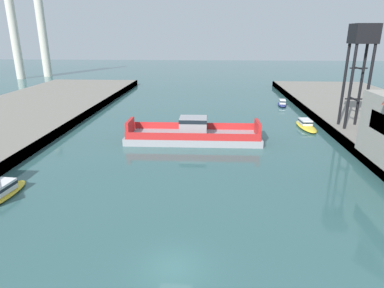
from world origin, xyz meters
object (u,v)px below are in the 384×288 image
at_px(chain_ferry, 193,134).
at_px(crane_tower, 362,46).
at_px(smokestack_distant_b, 42,29).
at_px(moored_boat_mid_left, 306,125).
at_px(smokestack_distant_a, 13,29).
at_px(moored_boat_near_left, 282,103).

xyz_separation_m(chain_ferry, crane_tower, (25.61, 4.79, 13.10)).
distance_m(chain_ferry, smokestack_distant_b, 103.43).
xyz_separation_m(moored_boat_mid_left, smokestack_distant_a, (-88.89, 63.90, 17.22)).
height_order(moored_boat_near_left, smokestack_distant_a, smokestack_distant_a).
bearing_deg(moored_boat_mid_left, smokestack_distant_a, 144.29).
bearing_deg(smokestack_distant_b, crane_tower, -40.74).
relative_size(moored_boat_near_left, smokestack_distant_a, 0.19).
bearing_deg(moored_boat_near_left, smokestack_distant_a, 153.25).
height_order(chain_ferry, crane_tower, crane_tower).
relative_size(chain_ferry, moored_boat_mid_left, 2.48).
height_order(chain_ferry, smokestack_distant_b, smokestack_distant_b).
bearing_deg(smokestack_distant_b, moored_boat_mid_left, -41.09).
distance_m(chain_ferry, moored_boat_near_left, 34.24).
distance_m(smokestack_distant_a, smokestack_distant_b, 10.26).
height_order(moored_boat_near_left, moored_boat_mid_left, moored_boat_near_left).
bearing_deg(moored_boat_mid_left, smokestack_distant_b, 138.91).
relative_size(chain_ferry, crane_tower, 1.31).
bearing_deg(chain_ferry, moored_boat_near_left, 55.61).
xyz_separation_m(chain_ferry, smokestack_distant_b, (-62.53, 80.70, 16.59)).
bearing_deg(smokestack_distant_b, moored_boat_near_left, -32.64).
relative_size(crane_tower, smokestack_distant_a, 0.48).
distance_m(moored_boat_near_left, moored_boat_mid_left, 19.29).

